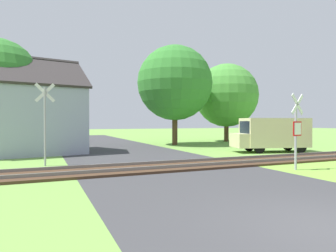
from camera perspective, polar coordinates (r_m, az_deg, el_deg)
road_asphalt at (r=7.93m, az=17.65°, el=-13.77°), size 7.76×80.00×0.01m
rail_track at (r=13.10m, az=-0.30°, el=-7.71°), size 60.00×2.60×0.22m
stop_sign_near at (r=13.43m, az=23.27°, el=-0.36°), size 0.86×0.24×3.16m
crossing_sign_far at (r=14.59m, az=-22.39°, el=1.36°), size 0.87×0.18×3.75m
house at (r=21.06m, az=-25.34°, el=1.40°), size 7.53×7.09×6.18m
tree_far at (r=31.12m, az=11.07°, el=5.73°), size 6.39×6.39×7.89m
tree_right at (r=26.25m, az=1.31°, el=8.17°), size 6.50×6.50×8.63m
mail_truck at (r=20.97m, az=19.20°, el=-1.33°), size 5.21×3.01×2.24m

